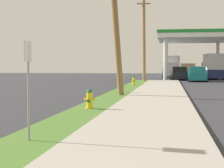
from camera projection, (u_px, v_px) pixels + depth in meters
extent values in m
cylinder|color=yellow|center=(90.00, 108.00, 13.99)|extent=(0.29, 0.29, 0.06)
cylinder|color=yellow|center=(90.00, 101.00, 13.98)|extent=(0.22, 0.22, 0.60)
sphere|color=#196038|center=(90.00, 91.00, 13.96)|extent=(0.19, 0.19, 0.19)
cylinder|color=#196038|center=(89.00, 89.00, 13.96)|extent=(0.06, 0.06, 0.05)
cylinder|color=yellow|center=(85.00, 99.00, 14.00)|extent=(0.10, 0.09, 0.09)
cylinder|color=yellow|center=(94.00, 99.00, 13.95)|extent=(0.10, 0.09, 0.09)
cylinder|color=#196038|center=(89.00, 101.00, 13.81)|extent=(0.11, 0.12, 0.11)
cylinder|color=yellow|center=(121.00, 92.00, 22.49)|extent=(0.29, 0.29, 0.06)
cylinder|color=yellow|center=(121.00, 87.00, 22.47)|extent=(0.22, 0.22, 0.60)
sphere|color=#196038|center=(121.00, 82.00, 22.46)|extent=(0.19, 0.19, 0.19)
cylinder|color=#196038|center=(121.00, 80.00, 22.45)|extent=(0.06, 0.06, 0.05)
cylinder|color=yellow|center=(118.00, 86.00, 22.50)|extent=(0.10, 0.09, 0.09)
cylinder|color=yellow|center=(123.00, 86.00, 22.45)|extent=(0.10, 0.09, 0.09)
cylinder|color=#196038|center=(120.00, 87.00, 22.31)|extent=(0.11, 0.12, 0.11)
cylinder|color=yellow|center=(134.00, 84.00, 31.12)|extent=(0.29, 0.29, 0.06)
cylinder|color=yellow|center=(134.00, 81.00, 31.11)|extent=(0.22, 0.22, 0.60)
sphere|color=#196038|center=(134.00, 77.00, 31.09)|extent=(0.19, 0.19, 0.19)
cylinder|color=#196038|center=(134.00, 76.00, 31.09)|extent=(0.06, 0.06, 0.05)
cylinder|color=yellow|center=(132.00, 81.00, 31.13)|extent=(0.10, 0.09, 0.09)
cylinder|color=yellow|center=(136.00, 81.00, 31.08)|extent=(0.10, 0.09, 0.09)
cylinder|color=#196038|center=(134.00, 81.00, 30.94)|extent=(0.11, 0.12, 0.11)
cylinder|color=olive|center=(115.00, 8.00, 20.22)|extent=(1.09, 0.63, 9.40)
cylinder|color=#937047|center=(144.00, 39.00, 38.83)|extent=(0.46, 0.37, 8.53)
cube|color=#937047|center=(144.00, 4.00, 38.65)|extent=(1.40, 0.30, 0.12)
cylinder|color=gray|center=(28.00, 91.00, 8.02)|extent=(0.05, 0.05, 2.10)
cube|color=white|center=(28.00, 51.00, 7.98)|extent=(0.04, 0.36, 0.44)
cylinder|color=silver|center=(165.00, 59.00, 42.79)|extent=(0.44, 0.44, 4.84)
cylinder|color=silver|center=(166.00, 60.00, 53.00)|extent=(0.44, 0.44, 4.84)
cylinder|color=silver|center=(218.00, 60.00, 51.94)|extent=(0.44, 0.44, 4.84)
cube|color=white|center=(194.00, 38.00, 47.23)|extent=(8.83, 12.14, 0.50)
cube|color=#1E8433|center=(194.00, 35.00, 47.21)|extent=(8.93, 12.24, 0.36)
cube|color=#47474C|center=(197.00, 74.00, 42.34)|extent=(0.70, 1.10, 1.60)
cube|color=#47474C|center=(192.00, 72.00, 52.55)|extent=(0.70, 1.10, 1.60)
cube|color=#197075|center=(197.00, 76.00, 40.56)|extent=(1.87, 4.52, 0.85)
cube|color=#197075|center=(197.00, 69.00, 40.31)|extent=(1.62, 2.04, 0.56)
cylinder|color=black|center=(188.00, 78.00, 42.39)|extent=(0.23, 0.60, 0.60)
cylinder|color=black|center=(204.00, 78.00, 42.12)|extent=(0.23, 0.60, 0.60)
cylinder|color=black|center=(189.00, 79.00, 39.04)|extent=(0.23, 0.60, 0.60)
cylinder|color=black|center=(206.00, 79.00, 38.76)|extent=(0.23, 0.60, 0.60)
cube|color=black|center=(179.00, 75.00, 44.30)|extent=(2.12, 4.61, 0.85)
cube|color=black|center=(179.00, 69.00, 44.04)|extent=(1.73, 2.13, 0.56)
cylinder|color=black|center=(170.00, 77.00, 46.08)|extent=(0.26, 0.61, 0.60)
cylinder|color=black|center=(185.00, 77.00, 45.93)|extent=(0.26, 0.61, 0.60)
cylinder|color=black|center=(172.00, 78.00, 42.70)|extent=(0.26, 0.61, 0.60)
cylinder|color=black|center=(188.00, 78.00, 42.55)|extent=(0.26, 0.61, 0.60)
cube|color=#BCBCC1|center=(172.00, 72.00, 54.98)|extent=(2.62, 6.56, 1.00)
cube|color=white|center=(172.00, 62.00, 55.65)|extent=(2.34, 4.14, 1.90)
cube|color=#BCBCC1|center=(170.00, 66.00, 52.95)|extent=(2.03, 2.22, 0.90)
cylinder|color=black|center=(177.00, 75.00, 52.20)|extent=(0.29, 0.78, 0.76)
cylinder|color=black|center=(163.00, 75.00, 52.67)|extent=(0.29, 0.78, 0.76)
cylinder|color=black|center=(180.00, 74.00, 57.33)|extent=(0.29, 0.78, 0.76)
cylinder|color=black|center=(167.00, 74.00, 57.79)|extent=(0.29, 0.78, 0.76)
cube|color=tan|center=(188.00, 73.00, 50.50)|extent=(2.18, 5.46, 1.00)
cube|color=tan|center=(188.00, 66.00, 49.50)|extent=(1.91, 2.11, 0.76)
cube|color=tan|center=(188.00, 68.00, 51.64)|extent=(1.97, 2.98, 0.24)
cylinder|color=black|center=(196.00, 76.00, 48.23)|extent=(0.24, 0.77, 0.76)
cylinder|color=black|center=(181.00, 76.00, 48.58)|extent=(0.24, 0.77, 0.76)
cylinder|color=black|center=(195.00, 75.00, 52.45)|extent=(0.24, 0.77, 0.76)
cylinder|color=black|center=(181.00, 75.00, 52.80)|extent=(0.24, 0.77, 0.76)
cube|color=navy|center=(212.00, 74.00, 46.60)|extent=(2.28, 6.48, 1.00)
cube|color=white|center=(213.00, 62.00, 45.76)|extent=(2.13, 4.05, 1.90)
cube|color=navy|center=(210.00, 66.00, 48.59)|extent=(1.93, 2.13, 0.90)
cylinder|color=black|center=(201.00, 76.00, 49.35)|extent=(0.25, 0.77, 0.76)
cylinder|color=black|center=(216.00, 76.00, 49.14)|extent=(0.25, 0.77, 0.76)
cylinder|color=black|center=(207.00, 77.00, 44.09)|extent=(0.25, 0.77, 0.76)
cylinder|color=black|center=(224.00, 77.00, 43.88)|extent=(0.25, 0.77, 0.76)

